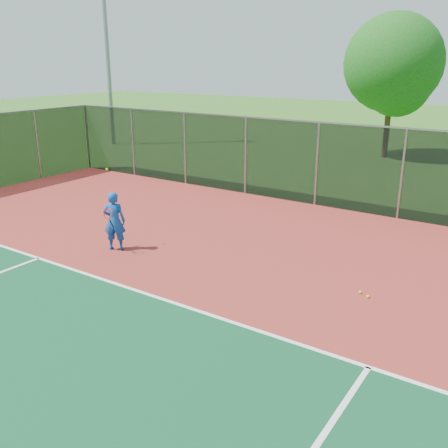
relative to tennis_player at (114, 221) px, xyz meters
The scene contains 8 objects.
ground 7.46m from the tennis_player, 38.91° to the right, with size 120.00×120.00×0.00m, color #2B621C.
court_apron 6.41m from the tennis_player, 24.73° to the right, with size 30.00×20.00×0.02m, color maroon.
fence_back 9.36m from the tennis_player, 51.84° to the left, with size 30.00×0.06×3.03m.
tennis_player is the anchor object (origin of this frame).
practice_ball_3 6.80m from the tennis_player, ahead, with size 0.07×0.07×0.07m, color #CCEC1B.
practice_ball_4 7.00m from the tennis_player, ahead, with size 0.07×0.07×0.07m, color #CCEC1B.
floodlight_nw 20.13m from the tennis_player, 135.78° to the left, with size 0.90×0.40×13.53m.
tree_back_left 18.73m from the tennis_player, 83.32° to the left, with size 5.09×5.09×7.47m.
Camera 1 is at (4.03, -4.56, 5.09)m, focal length 40.00 mm.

